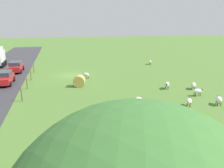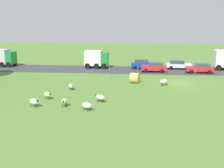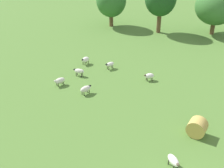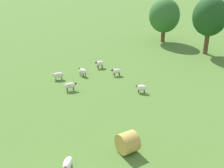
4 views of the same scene
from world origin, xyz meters
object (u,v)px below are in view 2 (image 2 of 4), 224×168
truck_2 (4,57)px  car_0 (200,68)px  car_1 (154,67)px  car_2 (178,64)px  sheep_2 (34,102)px  sheep_6 (87,105)px  sheep_1 (100,97)px  sheep_3 (48,94)px  car_3 (143,64)px  hay_bale_0 (135,78)px  sheep_7 (64,101)px  sheep_0 (164,81)px  sheep_4 (71,86)px  truck_1 (96,59)px

truck_2 → car_0: bearing=-96.1°
car_1 → car_2: 5.59m
sheep_2 → sheep_6: sheep_2 is taller
truck_2 → sheep_1: bearing=-136.5°
sheep_1 → sheep_6: bearing=164.4°
sheep_1 → sheep_3: 5.77m
car_3 → hay_bale_0: bearing=174.9°
truck_2 → car_2: bearing=-90.0°
sheep_7 → truck_2: size_ratio=0.29×
sheep_0 → sheep_1: size_ratio=1.01×
sheep_1 → truck_2: size_ratio=0.31×
sheep_4 → truck_2: 24.65m
sheep_2 → hay_bale_0: size_ratio=0.80×
truck_2 → car_0: 35.43m
sheep_3 → sheep_7: bearing=-134.9°
sheep_0 → car_3: 14.02m
sheep_4 → hay_bale_0: bearing=-57.0°
sheep_0 → sheep_1: sheep_0 is taller
sheep_0 → sheep_1: 11.29m
sheep_3 → sheep_4: same height
sheep_2 → car_2: 30.16m
hay_bale_0 → car_0: bearing=-49.5°
sheep_3 → sheep_4: size_ratio=1.00×
sheep_1 → car_2: car_2 is taller
sheep_3 → car_2: 27.56m
truck_1 → car_3: truck_1 is taller
sheep_6 → hay_bale_0: (12.97, -4.13, 0.19)m
sheep_1 → car_3: size_ratio=0.29×
truck_2 → sheep_4: bearing=-135.6°
sheep_2 → car_2: (25.05, -16.80, 0.30)m
sheep_6 → truck_2: bearing=38.9°
sheep_1 → car_2: size_ratio=0.28×
sheep_4 → car_2: bearing=-40.4°
sheep_3 → car_2: car_2 is taller
truck_1 → sheep_6: bearing=-173.1°
truck_1 → car_3: 8.39m
sheep_7 → sheep_0: bearing=-44.1°
sheep_1 → car_3: bearing=-11.1°
sheep_6 → car_0: car_0 is taller
sheep_4 → sheep_2: bearing=166.2°
sheep_3 → hay_bale_0: bearing=-43.8°
sheep_3 → truck_2: bearing=35.5°
truck_1 → car_3: bearing=-90.3°
car_2 → car_3: car_3 is taller
sheep_7 → hay_bale_0: 13.63m
sheep_3 → car_1: 22.19m
sheep_4 → car_0: (13.81, -18.00, 0.38)m
sheep_3 → sheep_4: 4.74m
car_0 → hay_bale_0: bearing=130.5°
truck_1 → car_3: (-0.04, -8.35, -0.85)m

